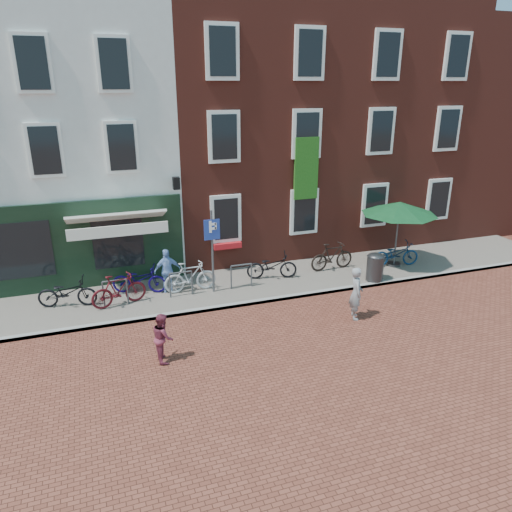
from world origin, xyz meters
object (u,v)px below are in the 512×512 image
object	(u,v)px
bicycle_2	(139,279)
bicycle_6	(396,254)
bicycle_1	(119,290)
bicycle_5	(332,256)
cafe_person	(167,271)
bicycle_4	(272,266)
parking_sign	(212,241)
bicycle_0	(67,292)
parasol	(400,206)
bicycle_3	(190,277)
boy	(163,337)
litter_bin	(375,265)
woman	(356,293)

from	to	relation	value
bicycle_2	bicycle_6	size ratio (longest dim) A/B	1.00
bicycle_1	bicycle_5	distance (m)	7.49
cafe_person	bicycle_4	xyz separation A→B (m)	(3.57, -0.04, -0.27)
bicycle_6	parking_sign	bearing A→B (deg)	101.05
bicycle_0	bicycle_2	bearing A→B (deg)	-68.98
parking_sign	bicycle_4	distance (m)	2.56
bicycle_4	bicycle_2	bearing A→B (deg)	99.97
parasol	bicycle_2	world-z (taller)	parasol
bicycle_3	bicycle_5	distance (m)	5.22
boy	bicycle_1	xyz separation A→B (m)	(-0.81, 3.36, -0.02)
parking_sign	bicycle_6	xyz separation A→B (m)	(6.93, 0.07, -1.27)
parking_sign	bicycle_6	distance (m)	7.04
boy	bicycle_0	distance (m)	4.43
parasol	bicycle_6	size ratio (longest dim) A/B	1.57
litter_bin	cafe_person	distance (m)	6.96
bicycle_1	litter_bin	bearing A→B (deg)	-108.96
parasol	bicycle_0	world-z (taller)	parasol
boy	bicycle_5	world-z (taller)	boy
bicycle_2	litter_bin	bearing A→B (deg)	-82.94
bicycle_5	bicycle_4	bearing A→B (deg)	88.90
bicycle_3	bicycle_1	bearing A→B (deg)	96.90
cafe_person	bicycle_1	xyz separation A→B (m)	(-1.57, -0.53, -0.22)
boy	bicycle_4	xyz separation A→B (m)	(4.33, 3.84, -0.07)
bicycle_3	boy	bearing A→B (deg)	157.43
parking_sign	bicycle_6	world-z (taller)	parking_sign
bicycle_0	bicycle_3	xyz separation A→B (m)	(3.73, -0.12, 0.05)
cafe_person	bicycle_1	distance (m)	1.67
bicycle_1	bicycle_6	xyz separation A→B (m)	(9.88, 0.12, -0.05)
boy	bicycle_6	size ratio (longest dim) A/B	0.73
parasol	boy	size ratio (longest dim) A/B	2.16
parking_sign	bicycle_0	bearing A→B (deg)	174.94
bicycle_0	bicycle_2	distance (m)	2.19
bicycle_0	bicycle_4	xyz separation A→B (m)	(6.61, 0.05, 0.00)
bicycle_2	cafe_person	bearing A→B (deg)	-86.20
woman	bicycle_0	bearing A→B (deg)	84.24
parking_sign	cafe_person	world-z (taller)	parking_sign
parking_sign	bicycle_2	xyz separation A→B (m)	(-2.26, 0.72, -1.27)
parasol	bicycle_1	world-z (taller)	parasol
parking_sign	bicycle_4	size ratio (longest dim) A/B	1.57
boy	woman	bearing A→B (deg)	-87.19
bicycle_5	woman	bearing A→B (deg)	160.74
cafe_person	bicycle_6	bearing A→B (deg)	174.62
woman	bicycle_6	size ratio (longest dim) A/B	0.91
bicycle_0	bicycle_5	size ratio (longest dim) A/B	1.03
woman	bicycle_2	distance (m)	6.82
bicycle_2	bicycle_5	world-z (taller)	bicycle_5
boy	bicycle_6	distance (m)	9.71
woman	boy	world-z (taller)	woman
woman	cafe_person	size ratio (longest dim) A/B	1.08
litter_bin	bicycle_1	world-z (taller)	litter_bin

